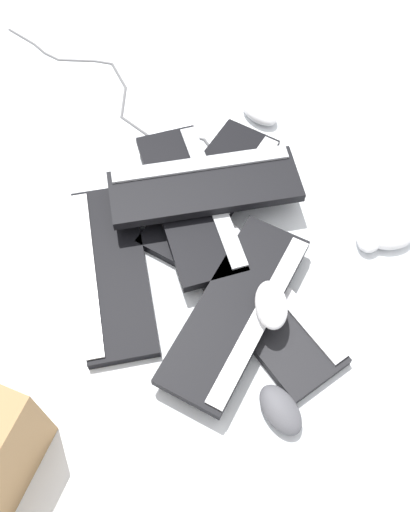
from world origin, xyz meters
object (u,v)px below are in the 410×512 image
mouse_1 (371,233)px  keyboard_4 (237,309)px  keyboard_1 (258,301)px  keyboard_3 (190,202)px  mouse_2 (280,410)px  keyboard_2 (212,191)px  keyboard_5 (205,185)px  mouse_4 (260,112)px  keyboard_0 (111,269)px  mouse_0 (271,305)px  mouse_3 (389,237)px

mouse_1 → keyboard_4: bearing=-35.8°
keyboard_1 → keyboard_3: (0.09, -0.27, 0.03)m
keyboard_1 → keyboard_4: (0.05, 0.02, 0.03)m
mouse_1 → mouse_2: (0.33, 0.34, 0.00)m
keyboard_1 → keyboard_2: (0.02, -0.31, 0.00)m
keyboard_4 → keyboard_1: bearing=-157.7°
mouse_2 → keyboard_4: bearing=170.1°
keyboard_5 → mouse_4: 0.32m
keyboard_5 → mouse_1: size_ratio=4.06×
mouse_4 → keyboard_3: bearing=-74.1°
keyboard_3 → keyboard_0: bearing=29.8°
keyboard_2 → keyboard_3: bearing=31.4°
keyboard_5 → mouse_1: (-0.35, 0.18, -0.05)m
keyboard_5 → keyboard_1: bearing=99.7°
mouse_0 → mouse_3: (-0.33, -0.13, -0.06)m
keyboard_0 → keyboard_4: bearing=144.5°
keyboard_2 → mouse_4: mouse_4 is taller
keyboard_4 → mouse_1: (-0.36, -0.13, -0.02)m
keyboard_5 → mouse_3: size_ratio=4.06×
keyboard_4 → mouse_3: bearing=-164.9°
keyboard_4 → mouse_0: (-0.06, 0.02, 0.04)m
keyboard_1 → keyboard_4: size_ratio=1.08×
mouse_4 → keyboard_2: bearing=-70.2°
keyboard_3 → mouse_0: mouse_0 is taller
mouse_0 → mouse_3: bearing=-59.1°
keyboard_0 → keyboard_4: (-0.24, 0.17, 0.03)m
keyboard_4 → mouse_3: keyboard_4 is taller
keyboard_0 → mouse_1: 0.60m
mouse_1 → keyboard_0: bearing=-59.7°
keyboard_1 → mouse_3: mouse_3 is taller
keyboard_0 → keyboard_3: size_ratio=1.00×
keyboard_1 → keyboard_2: 0.31m
mouse_3 → keyboard_4: bearing=24.9°
keyboard_0 → mouse_3: mouse_3 is taller
mouse_3 → mouse_4: (0.18, -0.45, 0.00)m
keyboard_5 → mouse_1: 0.40m
mouse_1 → mouse_2: same height
keyboard_5 → mouse_0: size_ratio=4.06×
keyboard_0 → keyboard_4: 0.30m
keyboard_0 → mouse_3: bearing=173.9°
mouse_2 → mouse_3: same height
mouse_0 → mouse_4: (-0.15, -0.58, -0.06)m
keyboard_3 → mouse_2: 0.52m
keyboard_4 → keyboard_5: 0.31m
keyboard_5 → mouse_1: keyboard_5 is taller
keyboard_5 → mouse_0: (-0.06, 0.33, 0.01)m
keyboard_2 → keyboard_5: (0.02, 0.02, 0.06)m
keyboard_0 → mouse_3: (-0.64, 0.07, 0.01)m
mouse_2 → keyboard_5: bearing=165.0°
mouse_0 → mouse_4: mouse_0 is taller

